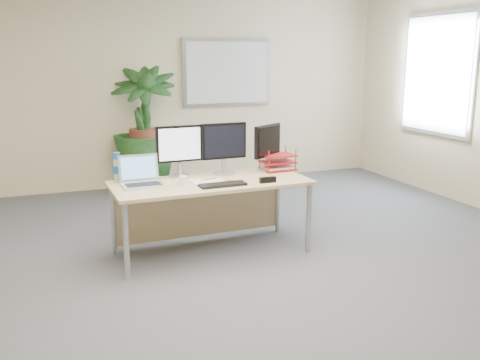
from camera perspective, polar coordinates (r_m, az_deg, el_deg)
name	(u,v)px	position (r m, az deg, el deg)	size (l,w,h in m)	color
floor	(253,306)	(4.00, 1.44, -13.32)	(8.00, 8.00, 0.00)	#47474C
back_wall	(143,89)	(7.45, -10.33, 9.57)	(7.00, 0.04, 2.70)	beige
whiteboard	(227,73)	(7.72, -1.39, 11.38)	(1.30, 0.04, 0.95)	#A4A4A8
window	(437,74)	(7.41, 20.28, 10.52)	(0.04, 1.30, 1.55)	#A4A4A8
desk	(207,194)	(4.94, -3.50, -1.49)	(1.79, 0.80, 0.68)	tan
floor_plant	(144,136)	(7.21, -10.16, 4.67)	(0.84, 0.84, 1.50)	#153312
monitor_left	(179,148)	(4.95, -6.50, 3.43)	(0.43, 0.20, 0.48)	#AAA9AE
monitor_right	(224,145)	(5.05, -1.73, 3.75)	(0.44, 0.20, 0.49)	#AAA9AE
monitor_dark	(268,144)	(5.22, 2.96, 3.82)	(0.36, 0.25, 0.45)	#AAA9AE
laptop	(141,178)	(4.74, -10.51, 0.23)	(0.36, 0.32, 0.25)	silver
keyboard	(223,185)	(4.63, -1.85, -0.50)	(0.41, 0.14, 0.02)	black
coffee_mug	(183,181)	(4.67, -6.11, -0.07)	(0.10, 0.07, 0.08)	white
spiral_notebook	(208,181)	(4.78, -3.47, -0.15)	(0.29, 0.21, 0.01)	silver
orange_pen	(209,179)	(4.82, -3.35, 0.10)	(0.01, 0.01, 0.15)	#CE4116
yellow_highlighter	(229,180)	(4.82, -1.20, 0.02)	(0.02, 0.02, 0.12)	yellow
water_bottle	(117,168)	(4.87, -12.97, 1.25)	(0.07, 0.07, 0.27)	#ABBBC9
letter_tray	(277,163)	(5.28, 4.02, 1.79)	(0.32, 0.25, 0.15)	#AD151A
stapler	(268,180)	(4.75, 2.97, 0.02)	(0.15, 0.04, 0.05)	black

